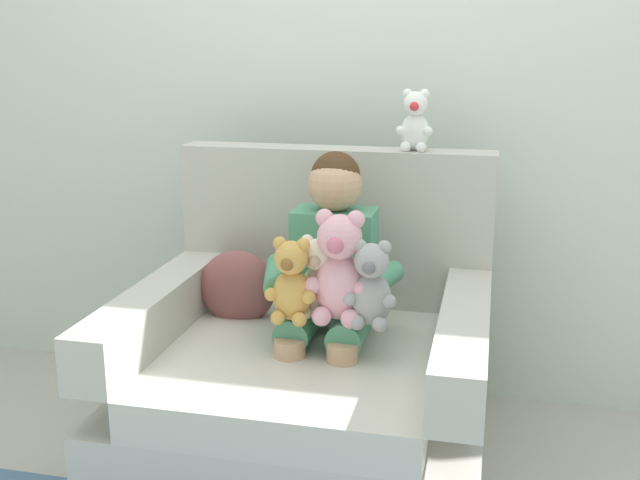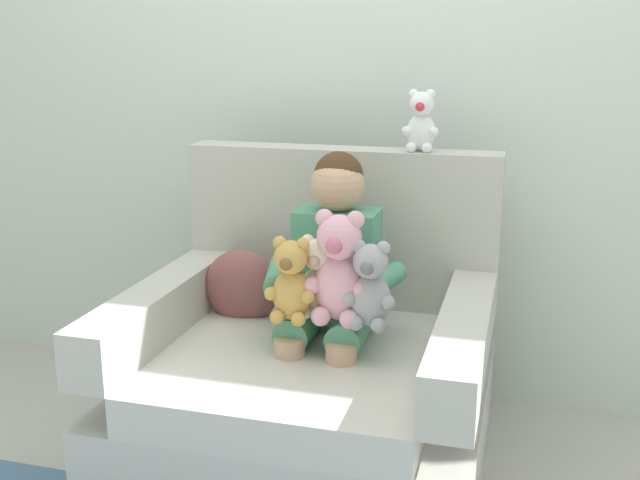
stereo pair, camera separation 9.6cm
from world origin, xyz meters
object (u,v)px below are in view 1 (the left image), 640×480
Objects in this scene: plush_grey at (371,286)px; plush_cream at (318,279)px; plush_white_on_backrest at (415,122)px; throw_pillow at (238,288)px; plush_honey at (292,283)px; seated_child at (330,272)px; plush_pink at (340,270)px; armchair at (311,380)px.

plush_grey is 0.17m from plush_cream.
plush_white_on_backrest is 0.80× the size of throw_pillow.
seated_child is at bearing 61.45° from plush_honey.
plush_pink is 1.32× the size of plush_honey.
plush_honey is 0.98× the size of throw_pillow.
seated_child is 3.17× the size of throw_pillow.
plush_pink is at bearing -31.75° from throw_pillow.
plush_pink is at bearing 151.85° from plush_grey.
plush_grey is at bearing -31.29° from armchair.
plush_pink is (0.11, -0.11, 0.41)m from armchair.
plush_white_on_backrest is at bearing 22.94° from throw_pillow.
armchair is 5.30× the size of plush_white_on_backrest.
plush_grey is at bearing -27.88° from plush_pink.
plush_cream is at bearing -61.00° from armchair.
plush_cream is at bearing 148.13° from plush_grey.
plush_cream is 1.21× the size of plush_white_on_backrest.
seated_child is 3.29× the size of plush_cream.
plush_pink is at bearing -61.77° from seated_child.
throw_pillow is (-0.29, 0.14, 0.25)m from armchair.
plush_grey is at bearing -80.78° from plush_white_on_backrest.
plush_pink is at bearing -6.75° from plush_cream.
plush_pink is 0.14m from plush_honey.
plush_white_on_backrest reaches higher than plush_grey.
plush_pink is 0.08m from plush_cream.
plush_cream reaches higher than throw_pillow.
plush_cream is at bearing -100.37° from plush_white_on_backrest.
plush_grey is at bearing -41.07° from seated_child.
seated_child is (0.05, 0.04, 0.36)m from armchair.
plush_honey is 0.23m from plush_grey.
plush_grey is 1.25× the size of plush_white_on_backrest.
plush_cream is 0.96× the size of throw_pillow.
armchair reaches higher than throw_pillow.
throw_pillow is at bearing 153.76° from armchair.
plush_grey is 1.03× the size of plush_cream.
seated_child is at bearing -16.42° from throw_pillow.
plush_pink reaches higher than plush_honey.
plush_cream is (0.04, -0.08, 0.37)m from armchair.
throw_pillow is (-0.56, -0.24, -0.55)m from plush_white_on_backrest.
plush_grey is at bearing -1.80° from plush_cream.
plush_white_on_backrest is (0.06, 0.51, 0.42)m from plush_grey.
seated_child reaches higher than throw_pillow.
plush_honey is (-0.02, -0.14, 0.37)m from armchair.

